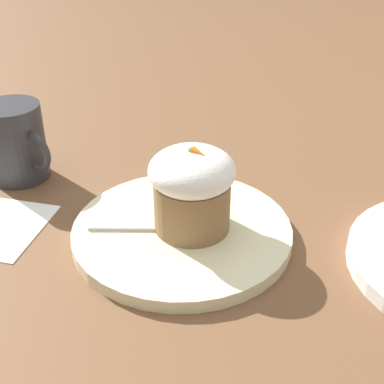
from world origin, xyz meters
name	(u,v)px	position (x,y,z in m)	size (l,w,h in m)	color
ground_plane	(182,237)	(0.00, 0.00, 0.00)	(4.00, 4.00, 0.00)	brown
dessert_plate	(182,232)	(0.00, 0.00, 0.01)	(0.24, 0.24, 0.01)	beige
carrot_cake	(192,188)	(0.01, 0.01, 0.06)	(0.09, 0.09, 0.10)	olive
spoon	(178,227)	(0.00, -0.01, 0.02)	(0.12, 0.10, 0.01)	silver
coffee_cup	(16,142)	(-0.26, -0.02, 0.05)	(0.11, 0.08, 0.10)	#2D2D33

